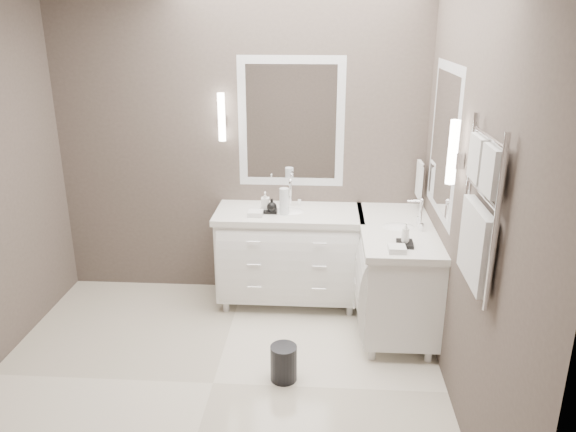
# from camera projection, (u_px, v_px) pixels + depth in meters

# --- Properties ---
(floor) EXTENTS (3.20, 3.00, 0.01)m
(floor) POSITION_uv_depth(u_px,v_px,m) (213.00, 384.00, 3.88)
(floor) COLOR white
(floor) RESTS_ON ground
(wall_back) EXTENTS (3.20, 0.01, 2.70)m
(wall_back) POSITION_uv_depth(u_px,v_px,m) (239.00, 145.00, 4.84)
(wall_back) COLOR #514741
(wall_back) RESTS_ON floor
(wall_front) EXTENTS (3.20, 0.01, 2.70)m
(wall_front) POSITION_uv_depth(u_px,v_px,m) (116.00, 323.00, 2.01)
(wall_front) COLOR #514741
(wall_front) RESTS_ON floor
(wall_right) EXTENTS (0.01, 3.00, 2.70)m
(wall_right) POSITION_uv_depth(u_px,v_px,m) (470.00, 202.00, 3.33)
(wall_right) COLOR #514741
(wall_right) RESTS_ON floor
(vanity_back) EXTENTS (1.24, 0.59, 0.97)m
(vanity_back) POSITION_uv_depth(u_px,v_px,m) (289.00, 251.00, 4.84)
(vanity_back) COLOR white
(vanity_back) RESTS_ON floor
(vanity_right) EXTENTS (0.59, 1.24, 0.97)m
(vanity_right) POSITION_uv_depth(u_px,v_px,m) (396.00, 270.00, 4.48)
(vanity_right) COLOR white
(vanity_right) RESTS_ON floor
(mirror_back) EXTENTS (0.90, 0.02, 1.10)m
(mirror_back) POSITION_uv_depth(u_px,v_px,m) (291.00, 123.00, 4.73)
(mirror_back) COLOR white
(mirror_back) RESTS_ON wall_back
(mirror_right) EXTENTS (0.02, 0.90, 1.10)m
(mirror_right) POSITION_uv_depth(u_px,v_px,m) (444.00, 141.00, 4.02)
(mirror_right) COLOR white
(mirror_right) RESTS_ON wall_right
(sconce_back) EXTENTS (0.06, 0.06, 0.40)m
(sconce_back) POSITION_uv_depth(u_px,v_px,m) (222.00, 118.00, 4.70)
(sconce_back) COLOR white
(sconce_back) RESTS_ON wall_back
(sconce_right) EXTENTS (0.06, 0.06, 0.40)m
(sconce_right) POSITION_uv_depth(u_px,v_px,m) (453.00, 154.00, 3.46)
(sconce_right) COLOR white
(sconce_right) RESTS_ON wall_right
(towel_bar_corner) EXTENTS (0.03, 0.22, 0.30)m
(towel_bar_corner) POSITION_uv_depth(u_px,v_px,m) (419.00, 178.00, 4.69)
(towel_bar_corner) COLOR white
(towel_bar_corner) RESTS_ON wall_right
(towel_ladder) EXTENTS (0.06, 0.58, 0.90)m
(towel_ladder) POSITION_uv_depth(u_px,v_px,m) (479.00, 218.00, 2.94)
(towel_ladder) COLOR white
(towel_ladder) RESTS_ON wall_right
(waste_bin) EXTENTS (0.24, 0.24, 0.26)m
(waste_bin) POSITION_uv_depth(u_px,v_px,m) (284.00, 363.00, 3.88)
(waste_bin) COLOR black
(waste_bin) RESTS_ON floor
(amenity_tray_back) EXTENTS (0.14, 0.11, 0.02)m
(amenity_tray_back) POSITION_uv_depth(u_px,v_px,m) (269.00, 211.00, 4.68)
(amenity_tray_back) COLOR black
(amenity_tray_back) RESTS_ON vanity_back
(amenity_tray_right) EXTENTS (0.12, 0.16, 0.02)m
(amenity_tray_right) POSITION_uv_depth(u_px,v_px,m) (405.00, 244.00, 4.00)
(amenity_tray_right) COLOR black
(amenity_tray_right) RESTS_ON vanity_right
(water_bottle) EXTENTS (0.10, 0.10, 0.22)m
(water_bottle) POSITION_uv_depth(u_px,v_px,m) (284.00, 201.00, 4.61)
(water_bottle) COLOR silver
(water_bottle) RESTS_ON vanity_back
(soap_bottle_a) EXTENTS (0.07, 0.07, 0.15)m
(soap_bottle_a) POSITION_uv_depth(u_px,v_px,m) (265.00, 201.00, 4.68)
(soap_bottle_a) COLOR white
(soap_bottle_a) RESTS_ON amenity_tray_back
(soap_bottle_b) EXTENTS (0.11, 0.11, 0.11)m
(soap_bottle_b) POSITION_uv_depth(u_px,v_px,m) (272.00, 205.00, 4.63)
(soap_bottle_b) COLOR black
(soap_bottle_b) RESTS_ON amenity_tray_back
(soap_bottle_c) EXTENTS (0.07, 0.07, 0.15)m
(soap_bottle_c) POSITION_uv_depth(u_px,v_px,m) (406.00, 233.00, 3.97)
(soap_bottle_c) COLOR white
(soap_bottle_c) RESTS_ON amenity_tray_right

